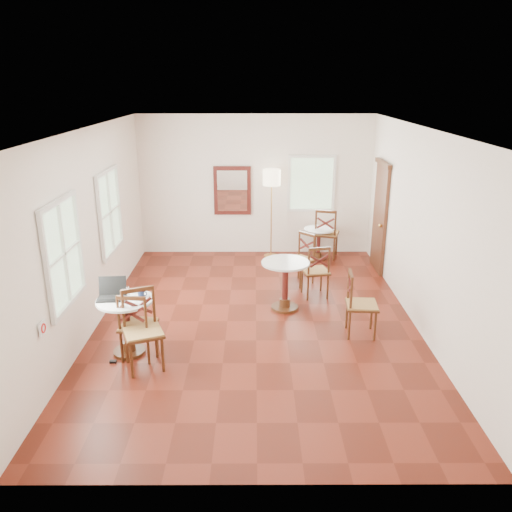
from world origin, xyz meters
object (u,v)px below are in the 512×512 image
at_px(chair_back_b, 301,259).
at_px(navy_mug, 141,294).
at_px(cafe_table_back, 319,240).
at_px(floor_lamp, 272,183).
at_px(water_glass, 127,291).
at_px(chair_back_a, 326,233).
at_px(cafe_table_near, 127,320).
at_px(chair_mid_b, 360,304).
at_px(chair_near_b, 142,330).
at_px(cafe_table_mid, 285,280).
at_px(chair_near_a, 137,325).
at_px(power_adapter, 113,362).
at_px(chair_mid_a, 316,271).
at_px(laptop, 112,293).
at_px(mouse, 123,295).

distance_m(chair_back_b, navy_mug, 3.54).
relative_size(cafe_table_back, floor_lamp, 0.35).
relative_size(cafe_table_back, water_glass, 6.43).
xyz_separation_m(chair_back_a, floor_lamp, (-1.18, 0.02, 1.08)).
height_order(cafe_table_near, chair_mid_b, chair_mid_b).
xyz_separation_m(chair_near_b, chair_back_a, (3.02, 4.48, 0.01)).
relative_size(cafe_table_mid, water_glass, 7.99).
bearing_deg(chair_back_a, chair_near_a, 69.33).
xyz_separation_m(cafe_table_back, power_adapter, (-3.30, -4.30, -0.40)).
bearing_deg(chair_mid_b, chair_mid_a, 23.03).
bearing_deg(navy_mug, chair_mid_b, 8.64).
xyz_separation_m(floor_lamp, water_glass, (-2.13, -3.98, -0.74)).
distance_m(cafe_table_mid, floor_lamp, 2.89).
height_order(chair_near_a, navy_mug, chair_near_a).
bearing_deg(cafe_table_mid, water_glass, -150.17).
xyz_separation_m(chair_near_b, chair_mid_a, (2.55, 2.35, -0.06)).
distance_m(cafe_table_mid, chair_mid_b, 1.41).
xyz_separation_m(chair_near_b, navy_mug, (-0.08, 0.43, 0.34)).
xyz_separation_m(chair_near_a, power_adapter, (-0.34, -0.15, -0.48)).
distance_m(chair_back_a, laptop, 5.37).
xyz_separation_m(cafe_table_near, chair_mid_a, (2.85, 2.00, -0.03)).
bearing_deg(chair_back_a, chair_near_b, 71.77).
bearing_deg(floor_lamp, chair_mid_b, -71.36).
relative_size(cafe_table_near, water_glass, 7.84).
bearing_deg(water_glass, chair_mid_b, 6.61).
relative_size(mouse, power_adapter, 0.91).
distance_m(cafe_table_mid, chair_back_b, 1.21).
relative_size(chair_near_a, navy_mug, 7.84).
bearing_deg(chair_back_b, cafe_table_near, -88.88).
height_order(chair_mid_a, navy_mug, chair_mid_a).
bearing_deg(chair_mid_b, cafe_table_back, 7.49).
bearing_deg(chair_back_b, chair_near_a, -85.59).
xyz_separation_m(cafe_table_near, laptop, (-0.19, 0.07, 0.38)).
height_order(chair_near_a, chair_mid_b, chair_mid_b).
height_order(cafe_table_near, navy_mug, navy_mug).
relative_size(laptop, navy_mug, 3.13).
height_order(chair_near_b, laptop, laptop).
xyz_separation_m(cafe_table_back, chair_back_a, (0.17, 0.11, 0.12)).
height_order(chair_near_a, laptop, laptop).
distance_m(cafe_table_near, chair_back_b, 3.73).
xyz_separation_m(chair_near_a, laptop, (-0.36, 0.20, 0.40)).
bearing_deg(cafe_table_back, navy_mug, -126.60).
bearing_deg(navy_mug, chair_back_a, 52.57).
xyz_separation_m(cafe_table_back, chair_near_a, (-2.97, -4.14, 0.08)).
distance_m(water_glass, power_adapter, 0.98).
height_order(chair_near_b, navy_mug, chair_near_b).
xyz_separation_m(laptop, mouse, (0.14, 0.03, -0.05)).
xyz_separation_m(floor_lamp, mouse, (-2.18, -4.04, -0.78)).
bearing_deg(power_adapter, floor_lamp, 62.63).
relative_size(cafe_table_mid, power_adapter, 9.38).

